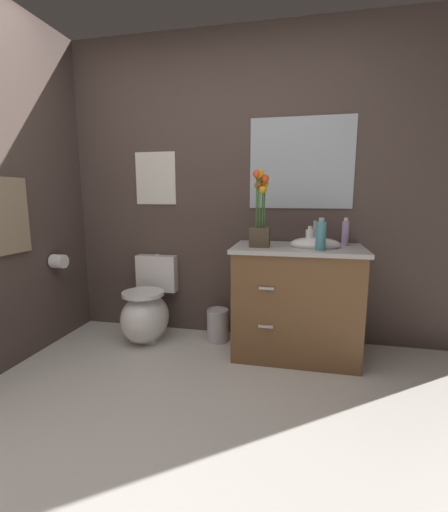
# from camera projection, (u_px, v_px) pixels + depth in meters

# --- Properties ---
(ground_plane) EXTENTS (8.68, 8.68, 0.00)m
(ground_plane) POSITION_uv_depth(u_px,v_px,m) (129.00, 491.00, 1.43)
(ground_plane) COLOR beige
(wall_back) EXTENTS (4.05, 0.05, 2.50)m
(wall_back) POSITION_uv_depth(u_px,v_px,m) (245.00, 190.00, 2.86)
(wall_back) COLOR #4C3D38
(wall_back) RESTS_ON ground_plane
(toilet) EXTENTS (0.38, 0.59, 0.69)m
(toilet) POSITION_uv_depth(u_px,v_px,m) (147.00, 311.00, 2.91)
(toilet) COLOR white
(toilet) RESTS_ON ground_plane
(vanity_cabinet) EXTENTS (0.94, 0.56, 1.01)m
(vanity_cabinet) POSITION_uv_depth(u_px,v_px,m) (296.00, 300.00, 2.60)
(vanity_cabinet) COLOR brown
(vanity_cabinet) RESTS_ON ground_plane
(flower_vase) EXTENTS (0.14, 0.14, 0.55)m
(flower_vase) POSITION_uv_depth(u_px,v_px,m) (260.00, 217.00, 2.49)
(flower_vase) COLOR #4C3D2D
(flower_vase) RESTS_ON vanity_cabinet
(soap_bottle) EXTENTS (0.06, 0.06, 0.15)m
(soap_bottle) POSITION_uv_depth(u_px,v_px,m) (310.00, 238.00, 2.51)
(soap_bottle) COLOR white
(soap_bottle) RESTS_ON vanity_cabinet
(lotion_bottle) EXTENTS (0.07, 0.07, 0.22)m
(lotion_bottle) POSITION_uv_depth(u_px,v_px,m) (321.00, 235.00, 2.33)
(lotion_bottle) COLOR teal
(lotion_bottle) RESTS_ON vanity_cabinet
(hand_wash_bottle) EXTENTS (0.05, 0.05, 0.21)m
(hand_wash_bottle) POSITION_uv_depth(u_px,v_px,m) (345.00, 233.00, 2.57)
(hand_wash_bottle) COLOR #B28CBF
(hand_wash_bottle) RESTS_ON vanity_cabinet
(trash_bin) EXTENTS (0.18, 0.18, 0.27)m
(trash_bin) POSITION_uv_depth(u_px,v_px,m) (218.00, 325.00, 2.89)
(trash_bin) COLOR #B7B7BC
(trash_bin) RESTS_ON ground_plane
(wall_poster) EXTENTS (0.36, 0.01, 0.44)m
(wall_poster) POSITION_uv_depth(u_px,v_px,m) (156.00, 178.00, 2.98)
(wall_poster) COLOR silver
(wall_mirror) EXTENTS (0.80, 0.01, 0.70)m
(wall_mirror) POSITION_uv_depth(u_px,v_px,m) (301.00, 163.00, 2.71)
(wall_mirror) COLOR #B2BCC6
(hanging_towel) EXTENTS (0.03, 0.28, 0.52)m
(hanging_towel) POSITION_uv_depth(u_px,v_px,m) (11.00, 216.00, 2.37)
(hanging_towel) COLOR gray
(toilet_paper_roll) EXTENTS (0.11, 0.11, 0.11)m
(toilet_paper_roll) POSITION_uv_depth(u_px,v_px,m) (59.00, 261.00, 2.78)
(toilet_paper_roll) COLOR white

